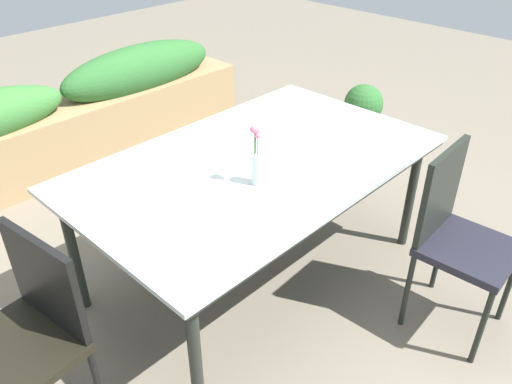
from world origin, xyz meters
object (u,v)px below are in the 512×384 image
chair_near_right (457,231)px  flower_vase (257,160)px  dining_table (256,169)px  planter_box (68,120)px  chair_end_left (23,333)px  potted_plant (362,113)px

chair_near_right → flower_vase: 1.02m
dining_table → chair_near_right: (0.42, -0.93, -0.15)m
chair_near_right → planter_box: chair_near_right is taller
flower_vase → chair_near_right: bearing=-52.6°
chair_end_left → dining_table: bearing=-97.5°
dining_table → chair_near_right: 1.04m
chair_near_right → potted_plant: (1.42, 1.47, -0.28)m
planter_box → potted_plant: size_ratio=6.09×
planter_box → flower_vase: bearing=-92.6°
dining_table → planter_box: size_ratio=0.60×
chair_near_right → potted_plant: bearing=-137.2°
dining_table → chair_near_right: size_ratio=1.99×
chair_end_left → chair_near_right: bearing=-125.8°
chair_end_left → chair_near_right: size_ratio=0.91×
dining_table → planter_box: planter_box is taller
flower_vase → dining_table: bearing=45.5°
chair_near_right → chair_end_left: bearing=-31.7°
chair_end_left → chair_near_right: (1.72, -0.94, 0.06)m
chair_end_left → planter_box: (1.23, 1.94, -0.11)m
dining_table → chair_near_right: bearing=-65.6°
chair_end_left → planter_box: bearing=-39.6°
planter_box → dining_table: bearing=-88.1°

